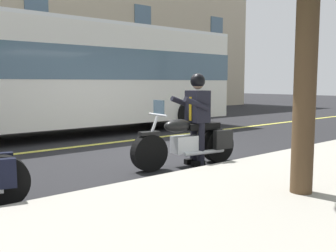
% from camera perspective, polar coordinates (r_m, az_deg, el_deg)
% --- Properties ---
extents(ground_plane, '(80.00, 80.00, 0.00)m').
position_cam_1_polar(ground_plane, '(8.49, -2.03, -4.21)').
color(ground_plane, black).
extents(lane_center_stripe, '(60.00, 0.16, 0.01)m').
position_cam_1_polar(lane_center_stripe, '(10.11, -9.08, -2.53)').
color(lane_center_stripe, '#E5DB4C').
rests_on(lane_center_stripe, ground_plane).
extents(motorcycle_main, '(2.22, 0.80, 1.26)m').
position_cam_1_polar(motorcycle_main, '(7.27, 3.05, -2.40)').
color(motorcycle_main, black).
rests_on(motorcycle_main, ground_plane).
extents(rider_main, '(0.68, 0.62, 1.74)m').
position_cam_1_polar(rider_main, '(7.31, 4.29, 2.25)').
color(rider_main, black).
rests_on(rider_main, ground_plane).
extents(bus_near, '(11.05, 2.70, 3.30)m').
position_cam_1_polar(bus_near, '(11.88, -13.99, 7.73)').
color(bus_near, white).
rests_on(bus_near, ground_plane).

